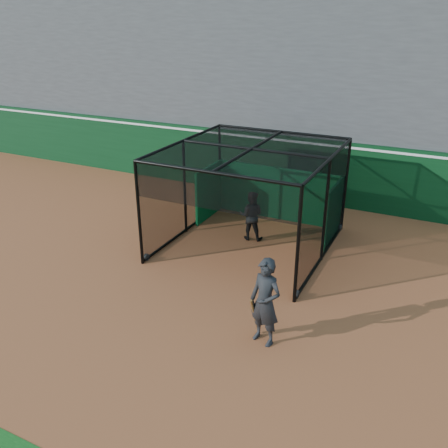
% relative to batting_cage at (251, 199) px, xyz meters
% --- Properties ---
extents(ground, '(120.00, 120.00, 0.00)m').
position_rel_batting_cage_xyz_m(ground, '(-0.50, -3.77, -1.56)').
color(ground, brown).
rests_on(ground, ground).
extents(outfield_wall, '(50.00, 0.50, 2.50)m').
position_rel_batting_cage_xyz_m(outfield_wall, '(-0.50, 4.73, -0.27)').
color(outfield_wall, '#093315').
rests_on(outfield_wall, ground).
extents(grandstand, '(50.00, 7.85, 8.95)m').
position_rel_batting_cage_xyz_m(grandstand, '(-0.50, 8.50, 2.91)').
color(grandstand, '#4C4C4F').
rests_on(grandstand, ground).
extents(batting_cage, '(4.78, 5.20, 3.13)m').
position_rel_batting_cage_xyz_m(batting_cage, '(0.00, 0.00, 0.00)').
color(batting_cage, black).
rests_on(batting_cage, ground).
extents(batter, '(0.91, 0.77, 1.63)m').
position_rel_batting_cage_xyz_m(batter, '(-0.14, 0.42, -0.74)').
color(batter, black).
rests_on(batter, ground).
extents(on_deck_player, '(0.85, 0.67, 2.06)m').
position_rel_batting_cage_xyz_m(on_deck_player, '(2.24, -4.41, -0.54)').
color(on_deck_player, black).
rests_on(on_deck_player, ground).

